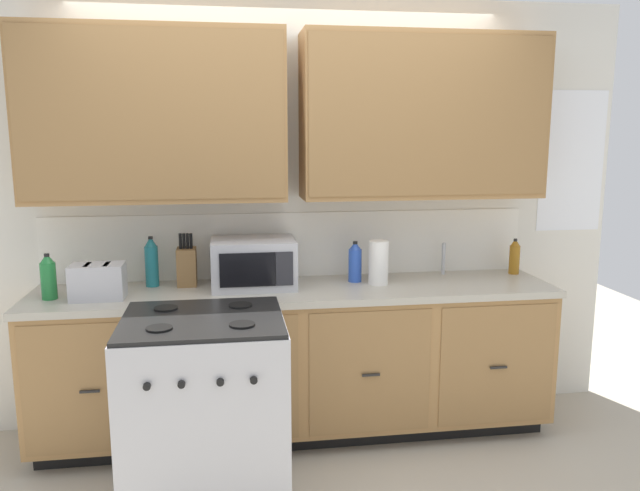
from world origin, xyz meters
The scene contains 13 objects.
ground_plane centered at (0.00, 0.00, 0.00)m, with size 8.00×8.00×0.00m, color #B2A893.
wall_unit centered at (0.00, 0.50, 1.66)m, with size 4.17×0.40×2.58m.
counter_run centered at (0.00, 0.30, 0.47)m, with size 3.00×0.64×0.90m.
stove_range centered at (-0.52, -0.33, 0.47)m, with size 0.76×0.68×0.95m.
microwave centered at (-0.25, 0.37, 1.04)m, with size 0.48×0.37×0.28m.
toaster centered at (-1.09, 0.22, 1.00)m, with size 0.28×0.18×0.19m.
knife_block centered at (-0.63, 0.46, 1.02)m, with size 0.11×0.14×0.31m.
sink_faucet centered at (0.96, 0.51, 1.00)m, with size 0.02×0.02×0.20m, color #B2B5BA.
paper_towel_roll centered at (0.49, 0.32, 1.03)m, with size 0.12×0.12×0.26m, color white.
bottle_green centered at (-1.35, 0.25, 1.03)m, with size 0.08×0.08×0.25m.
bottle_teal centered at (-0.83, 0.47, 1.05)m, with size 0.08×0.08×0.29m.
bottle_amber centered at (1.41, 0.46, 1.01)m, with size 0.07×0.07×0.23m.
bottle_blue centered at (0.36, 0.40, 1.02)m, with size 0.08×0.08×0.25m.
Camera 1 is at (-0.39, -3.17, 1.79)m, focal length 34.91 mm.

